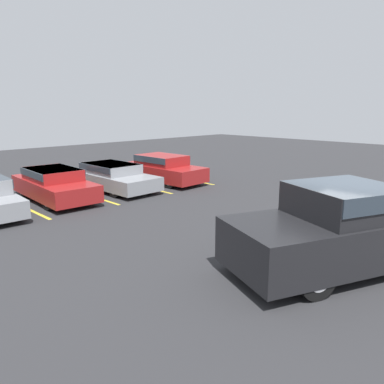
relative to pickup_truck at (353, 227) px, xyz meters
name	(u,v)px	position (x,y,z in m)	size (l,w,h in m)	color
ground_plane	(349,258)	(0.47, 0.21, -0.93)	(60.00, 60.00, 0.00)	#2D2D30
stall_stripe_b	(23,207)	(-3.21, 10.47, -0.92)	(0.12, 4.50, 0.01)	yellow
stall_stripe_c	(88,195)	(-0.60, 10.47, -0.92)	(0.12, 4.50, 0.01)	yellow
stall_stripe_d	(139,186)	(2.00, 10.47, -0.92)	(0.12, 4.50, 0.01)	yellow
stall_stripe_e	(181,178)	(4.60, 10.47, -0.92)	(0.12, 4.50, 0.01)	yellow
pickup_truck	(353,227)	(0.00, 0.00, 0.00)	(6.11, 4.10, 1.88)	black
parked_sedan_b	(54,183)	(-1.92, 10.61, -0.27)	(1.97, 4.48, 1.22)	maroon
parked_sedan_c	(112,176)	(0.73, 10.71, -0.32)	(1.88, 4.73, 1.13)	gray
parked_sedan_d	(163,168)	(3.36, 10.41, -0.24)	(1.91, 4.38, 1.29)	maroon
wheel_stop_curb	(81,180)	(0.70, 13.40, -0.86)	(1.73, 0.20, 0.14)	#B7B2A8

